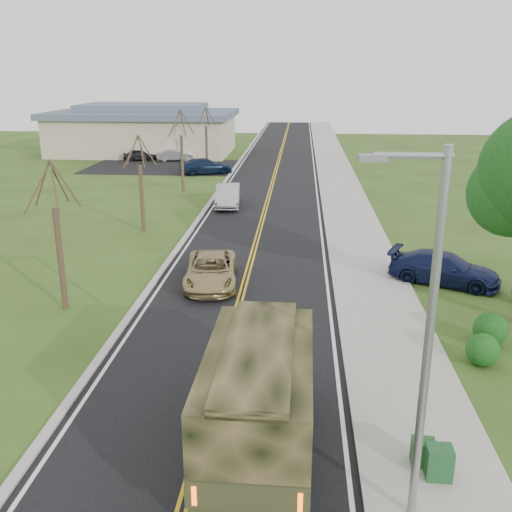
# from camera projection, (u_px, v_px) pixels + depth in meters

# --- Properties ---
(ground) EXTENTS (160.00, 160.00, 0.00)m
(ground) POSITION_uv_depth(u_px,v_px,m) (188.00, 487.00, 13.24)
(ground) COLOR #2F4416
(ground) RESTS_ON ground
(road) EXTENTS (8.00, 120.00, 0.01)m
(road) POSITION_uv_depth(u_px,v_px,m) (274.00, 179.00, 51.17)
(road) COLOR black
(road) RESTS_ON ground
(curb_right) EXTENTS (0.30, 120.00, 0.12)m
(curb_right) POSITION_uv_depth(u_px,v_px,m) (320.00, 179.00, 50.84)
(curb_right) COLOR #9E998E
(curb_right) RESTS_ON ground
(sidewalk_right) EXTENTS (3.20, 120.00, 0.10)m
(sidewalk_right) POSITION_uv_depth(u_px,v_px,m) (340.00, 179.00, 50.71)
(sidewalk_right) COLOR #9E998E
(sidewalk_right) RESTS_ON ground
(curb_left) EXTENTS (0.30, 120.00, 0.10)m
(curb_left) POSITION_uv_depth(u_px,v_px,m) (228.00, 178.00, 51.47)
(curb_left) COLOR #9E998E
(curb_left) RESTS_ON ground
(street_light) EXTENTS (1.65, 0.22, 8.00)m
(street_light) POSITION_uv_depth(u_px,v_px,m) (425.00, 330.00, 11.03)
(street_light) COLOR gray
(street_light) RESTS_ON ground
(bare_tree_a) EXTENTS (1.93, 2.26, 6.08)m
(bare_tree_a) POSITION_uv_depth(u_px,v_px,m) (59.00, 247.00, 22.44)
(bare_tree_a) COLOR #38281C
(bare_tree_a) RESTS_ON ground
(bare_tree_b) EXTENTS (1.83, 2.14, 5.73)m
(bare_tree_b) POSITION_uv_depth(u_px,v_px,m) (141.00, 190.00, 33.87)
(bare_tree_b) COLOR #38281C
(bare_tree_b) RESTS_ON ground
(bare_tree_c) EXTENTS (2.04, 2.39, 6.42)m
(bare_tree_c) POSITION_uv_depth(u_px,v_px,m) (182.00, 157.00, 45.15)
(bare_tree_c) COLOR #38281C
(bare_tree_c) RESTS_ON ground
(bare_tree_d) EXTENTS (1.88, 2.20, 5.91)m
(bare_tree_d) POSITION_uv_depth(u_px,v_px,m) (206.00, 142.00, 56.60)
(bare_tree_d) COLOR #38281C
(bare_tree_d) RESTS_ON ground
(commercial_building) EXTENTS (25.50, 21.50, 5.65)m
(commercial_building) POSITION_uv_depth(u_px,v_px,m) (144.00, 130.00, 66.69)
(commercial_building) COLOR tan
(commercial_building) RESTS_ON ground
(military_truck) EXTENTS (2.47, 6.85, 3.40)m
(military_truck) POSITION_uv_depth(u_px,v_px,m) (261.00, 389.00, 13.70)
(military_truck) COLOR black
(military_truck) RESTS_ON ground
(suv_champagne) EXTENTS (2.77, 5.10, 1.36)m
(suv_champagne) POSITION_uv_depth(u_px,v_px,m) (211.00, 270.00, 25.68)
(suv_champagne) COLOR tan
(suv_champagne) RESTS_ON ground
(sedan_silver) EXTENTS (2.04, 4.82, 1.55)m
(sedan_silver) POSITION_uv_depth(u_px,v_px,m) (228.00, 196.00, 40.61)
(sedan_silver) COLOR #ACACB1
(sedan_silver) RESTS_ON ground
(pickup_navy) EXTENTS (5.29, 3.77, 1.42)m
(pickup_navy) POSITION_uv_depth(u_px,v_px,m) (444.00, 269.00, 25.79)
(pickup_navy) COLOR #10173B
(pickup_navy) RESTS_ON ground
(utility_box_near) EXTENTS (0.61, 0.51, 0.80)m
(utility_box_near) POSITION_uv_depth(u_px,v_px,m) (439.00, 462.00, 13.33)
(utility_box_near) COLOR #1B4D24
(utility_box_near) RESTS_ON sidewalk_right
(utility_box_far) EXTENTS (0.58, 0.49, 0.65)m
(utility_box_far) POSITION_uv_depth(u_px,v_px,m) (423.00, 452.00, 13.81)
(utility_box_far) COLOR #1D4F1C
(utility_box_far) RESTS_ON sidewalk_right
(lot_car_dark) EXTENTS (3.83, 2.17, 1.23)m
(lot_car_dark) POSITION_uv_depth(u_px,v_px,m) (140.00, 155.00, 61.59)
(lot_car_dark) COLOR black
(lot_car_dark) RESTS_ON ground
(lot_car_silver) EXTENTS (4.10, 1.87, 1.30)m
(lot_car_silver) POSITION_uv_depth(u_px,v_px,m) (176.00, 155.00, 61.28)
(lot_car_silver) COLOR #9E9DA2
(lot_car_silver) RESTS_ON ground
(lot_car_navy) EXTENTS (5.36, 3.73, 1.44)m
(lot_car_navy) POSITION_uv_depth(u_px,v_px,m) (206.00, 166.00, 53.54)
(lot_car_navy) COLOR #0D1A31
(lot_car_navy) RESTS_ON ground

